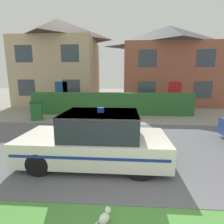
{
  "coord_description": "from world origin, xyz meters",
  "views": [
    {
      "loc": [
        -0.43,
        -1.78,
        2.32
      ],
      "look_at": [
        -0.86,
        4.86,
        1.05
      ],
      "focal_mm": 28.0,
      "sensor_mm": 36.0,
      "label": 1
    }
  ],
  "objects_px": {
    "cat": "(105,217)",
    "wheelie_bin": "(37,110)",
    "house_right": "(168,65)",
    "house_left": "(59,62)",
    "police_car": "(96,139)"
  },
  "relations": [
    {
      "from": "cat",
      "to": "house_right",
      "type": "height_order",
      "value": "house_right"
    },
    {
      "from": "house_left",
      "to": "wheelie_bin",
      "type": "relative_size",
      "value": 7.11
    },
    {
      "from": "house_right",
      "to": "house_left",
      "type": "bearing_deg",
      "value": -177.91
    },
    {
      "from": "police_car",
      "to": "house_right",
      "type": "relative_size",
      "value": 0.47
    },
    {
      "from": "cat",
      "to": "house_left",
      "type": "height_order",
      "value": "house_left"
    },
    {
      "from": "house_left",
      "to": "cat",
      "type": "bearing_deg",
      "value": -67.85
    },
    {
      "from": "police_car",
      "to": "wheelie_bin",
      "type": "relative_size",
      "value": 3.7
    },
    {
      "from": "cat",
      "to": "wheelie_bin",
      "type": "height_order",
      "value": "wheelie_bin"
    },
    {
      "from": "police_car",
      "to": "house_right",
      "type": "height_order",
      "value": "house_right"
    },
    {
      "from": "house_left",
      "to": "house_right",
      "type": "relative_size",
      "value": 0.91
    },
    {
      "from": "police_car",
      "to": "cat",
      "type": "height_order",
      "value": "police_car"
    },
    {
      "from": "house_left",
      "to": "house_right",
      "type": "height_order",
      "value": "house_left"
    },
    {
      "from": "cat",
      "to": "house_right",
      "type": "relative_size",
      "value": 0.03
    },
    {
      "from": "wheelie_bin",
      "to": "police_car",
      "type": "bearing_deg",
      "value": -70.7
    },
    {
      "from": "house_right",
      "to": "cat",
      "type": "bearing_deg",
      "value": -106.67
    }
  ]
}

